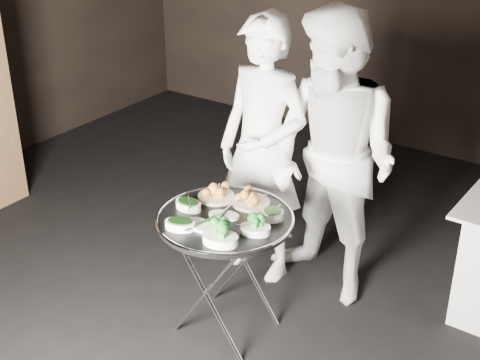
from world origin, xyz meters
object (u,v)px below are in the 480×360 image
Objects in this scene: waiter_left at (263,151)px; waiter_right at (333,161)px; serving_tray at (225,219)px; tray_stand at (226,269)px.

waiter_right is at bearing 8.88° from waiter_left.
waiter_right reaches higher than serving_tray.
waiter_left is at bearing 105.16° from tray_stand.
waiter_right is (0.30, 0.72, 0.51)m from tray_stand.
tray_stand is at bearing -63.43° from serving_tray.
tray_stand is 0.96× the size of serving_tray.
waiter_left reaches higher than tray_stand.
waiter_left is (-0.18, 0.68, 0.13)m from serving_tray.
waiter_right is at bearing 67.27° from serving_tray.
waiter_right is (0.30, 0.72, 0.17)m from serving_tray.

